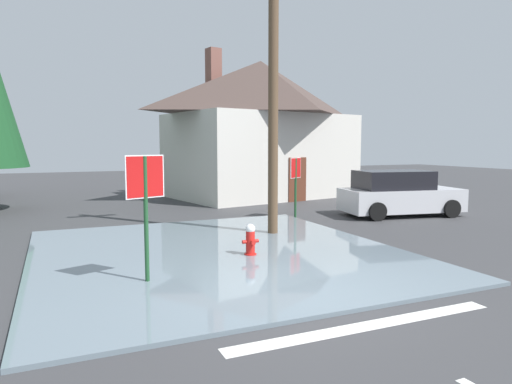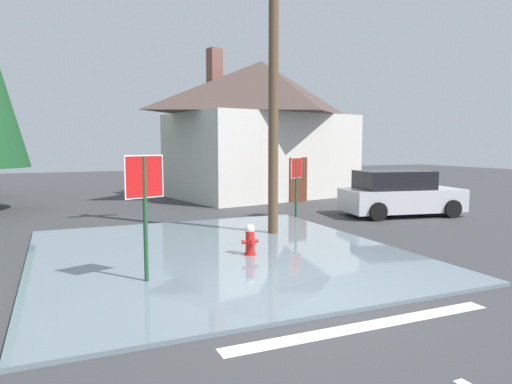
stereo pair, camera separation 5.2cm
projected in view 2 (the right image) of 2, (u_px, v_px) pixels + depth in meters
name	position (u px, v px, depth m)	size (l,w,h in m)	color
ground_plane	(300.00, 299.00, 7.87)	(80.00, 80.00, 0.10)	#38383A
flood_puddle	(218.00, 253.00, 10.90)	(8.23, 8.96, 0.07)	slate
lane_stop_bar	(366.00, 326.00, 6.58)	(4.41, 0.30, 0.01)	silver
stop_sign_near	(145.00, 192.00, 8.35)	(0.74, 0.29, 2.39)	#1E4C28
fire_hydrant	(250.00, 241.00, 10.52)	(0.39, 0.34, 0.78)	red
utility_pole	(274.00, 65.00, 12.69)	(1.60, 0.28, 9.14)	brown
stop_sign_far	(296.00, 175.00, 16.04)	(0.61, 0.40, 2.13)	#1E4C28
house	(262.00, 127.00, 22.94)	(10.03, 7.77, 7.18)	beige
parked_car	(399.00, 194.00, 16.74)	(4.51, 2.61, 1.64)	silver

